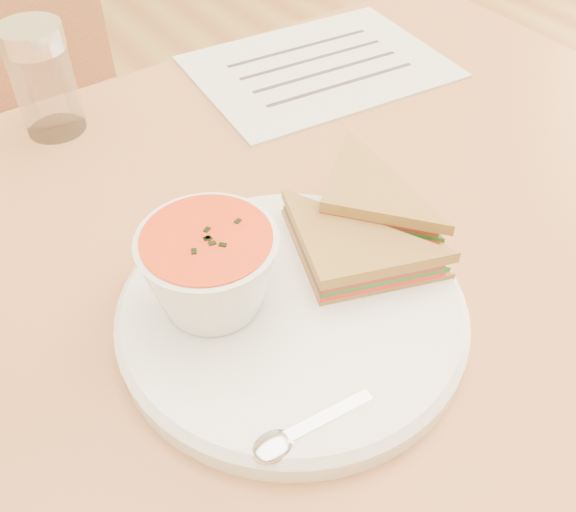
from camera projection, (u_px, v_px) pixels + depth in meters
dining_table at (292, 435)px, 0.86m from camera, size 1.00×0.70×0.75m
chair_far at (75, 153)px, 1.14m from camera, size 0.50×0.50×0.95m
plate at (292, 313)px, 0.51m from camera, size 0.29×0.29×0.02m
soup_bowl at (211, 274)px, 0.48m from camera, size 0.11×0.11×0.07m
sandwich_half_a at (320, 297)px, 0.49m from camera, size 0.15×0.15×0.03m
sandwich_half_b at (319, 218)px, 0.53m from camera, size 0.15×0.15×0.03m
spoon at (331, 415)px, 0.43m from camera, size 0.16×0.04×0.01m
paper_menu at (319, 67)px, 0.80m from camera, size 0.32×0.25×0.00m
condiment_shaker at (43, 80)px, 0.67m from camera, size 0.08×0.08×0.12m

